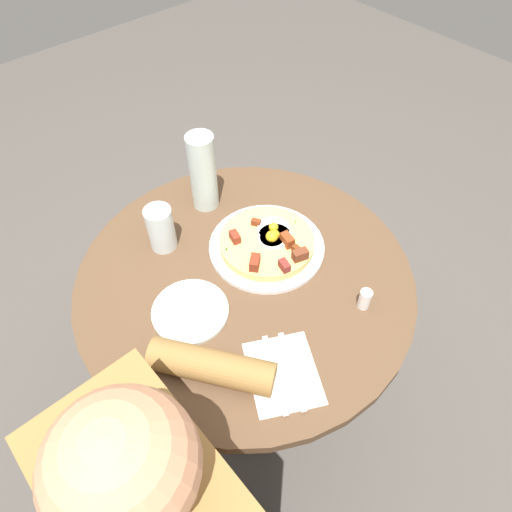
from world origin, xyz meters
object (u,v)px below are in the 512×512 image
object	(u,v)px
pizza_plate	(267,247)
salt_shaker	(365,299)
fork	(292,370)
knife	(275,374)
bread_plate	(190,311)
water_bottle	(203,172)
water_glass	(161,228)
breakfast_pizza	(268,242)
dining_table	(246,313)

from	to	relation	value
pizza_plate	salt_shaker	world-z (taller)	salt_shaker
fork	knife	xyz separation A→B (m)	(-0.02, -0.03, 0.00)
bread_plate	knife	size ratio (longest dim) A/B	0.98
salt_shaker	water_bottle	bearing A→B (deg)	-173.04
bread_plate	water_glass	xyz separation A→B (m)	(-0.21, 0.07, 0.06)
breakfast_pizza	water_bottle	xyz separation A→B (m)	(-0.24, -0.02, 0.08)
dining_table	breakfast_pizza	bearing A→B (deg)	104.73
bread_plate	water_bottle	xyz separation A→B (m)	(-0.26, 0.25, 0.11)
salt_shaker	pizza_plate	bearing A→B (deg)	-170.19
fork	water_bottle	distance (m)	0.56
bread_plate	water_glass	world-z (taller)	water_glass
water_bottle	salt_shaker	size ratio (longest dim) A/B	4.17
knife	water_glass	xyz separation A→B (m)	(-0.45, 0.03, 0.05)
dining_table	water_bottle	world-z (taller)	water_bottle
breakfast_pizza	bread_plate	world-z (taller)	breakfast_pizza
breakfast_pizza	knife	xyz separation A→B (m)	(0.27, -0.22, -0.02)
fork	water_bottle	size ratio (longest dim) A/B	0.82
water_glass	salt_shaker	size ratio (longest dim) A/B	2.31
bread_plate	knife	world-z (taller)	bread_plate
water_bottle	salt_shaker	xyz separation A→B (m)	(0.51, 0.06, -0.08)
fork	water_bottle	bearing A→B (deg)	9.86
pizza_plate	breakfast_pizza	bearing A→B (deg)	18.13
knife	water_glass	bearing A→B (deg)	24.40
breakfast_pizza	water_glass	xyz separation A→B (m)	(-0.19, -0.19, 0.03)
water_bottle	bread_plate	bearing A→B (deg)	-43.19
salt_shaker	bread_plate	bearing A→B (deg)	-128.75
dining_table	water_glass	distance (m)	0.33
bread_plate	salt_shaker	bearing A→B (deg)	51.25
pizza_plate	bread_plate	world-z (taller)	pizza_plate
breakfast_pizza	water_glass	bearing A→B (deg)	-134.23
pizza_plate	water_glass	xyz separation A→B (m)	(-0.18, -0.19, 0.06)
pizza_plate	bread_plate	distance (m)	0.26
bread_plate	water_bottle	bearing A→B (deg)	136.81
dining_table	water_bottle	size ratio (longest dim) A/B	3.74
dining_table	pizza_plate	xyz separation A→B (m)	(-0.03, 0.10, 0.18)
bread_plate	knife	distance (m)	0.24
fork	pizza_plate	bearing A→B (deg)	-5.06
dining_table	pizza_plate	size ratio (longest dim) A/B	2.81
bread_plate	salt_shaker	xyz separation A→B (m)	(0.25, 0.31, 0.02)
knife	water_glass	size ratio (longest dim) A/B	1.47
breakfast_pizza	water_glass	size ratio (longest dim) A/B	1.96
breakfast_pizza	salt_shaker	bearing A→B (deg)	9.71
fork	salt_shaker	world-z (taller)	salt_shaker
fork	salt_shaker	size ratio (longest dim) A/B	3.40
fork	knife	distance (m)	0.04
dining_table	bread_plate	bearing A→B (deg)	-90.02
salt_shaker	fork	bearing A→B (deg)	-87.75
pizza_plate	salt_shaker	size ratio (longest dim) A/B	5.55
fork	knife	size ratio (longest dim) A/B	1.00
dining_table	breakfast_pizza	distance (m)	0.22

